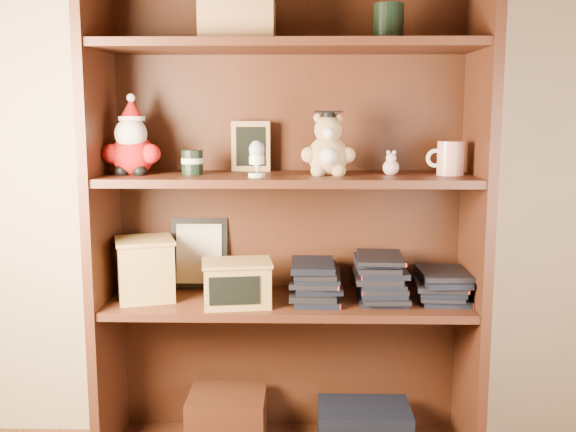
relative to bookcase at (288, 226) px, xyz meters
The scene contains 16 objects.
bookcase is the anchor object (origin of this frame).
shelf_lower 0.25m from the bookcase, 87.06° to the right, with size 1.14×0.33×0.02m.
shelf_upper 0.17m from the bookcase, 87.06° to the right, with size 1.14×0.33×0.02m.
santa_plush 0.55m from the bookcase, behind, with size 0.18×0.13×0.26m.
teachers_tin 0.37m from the bookcase, behind, with size 0.07×0.07×0.08m.
chalkboard_plaque 0.28m from the bookcase, 151.96° to the left, with size 0.13×0.07×0.16m.
egg_cup 0.28m from the bookcase, 125.34° to the right, with size 0.05×0.05×0.11m.
grad_teddy_bear 0.28m from the bookcase, 24.21° to the right, with size 0.17×0.14×0.20m.
pink_figurine 0.38m from the bookcase, ahead, with size 0.05×0.05×0.08m.
teacher_mug 0.55m from the bookcase, ahead, with size 0.12×0.08×0.10m.
certificate_frame 0.33m from the bookcase, 163.69° to the left, with size 0.19×0.05×0.24m.
treats_box 0.47m from the bookcase, behind, with size 0.22×0.22×0.19m.
pencils_box 0.25m from the bookcase, 142.85° to the right, with size 0.23×0.18×0.14m.
book_stack_left 0.20m from the bookcase, 29.50° to the right, with size 0.14×0.20×0.11m.
book_stack_mid 0.33m from the bookcase, ahead, with size 0.14×0.20×0.16m.
book_stack_right 0.52m from the bookcase, ahead, with size 0.14×0.20×0.10m.
Camera 1 is at (0.11, -0.77, 1.15)m, focal length 42.00 mm.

